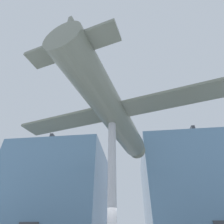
{
  "coord_description": "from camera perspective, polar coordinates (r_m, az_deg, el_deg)",
  "views": [
    {
      "loc": [
        1.17,
        -10.1,
        1.38
      ],
      "look_at": [
        0.0,
        0.0,
        8.54
      ],
      "focal_mm": 28.0,
      "sensor_mm": 36.0,
      "label": 1
    }
  ],
  "objects": [
    {
      "name": "suspended_airplane",
      "position": [
        12.67,
        0.46,
        -0.66
      ],
      "size": [
        14.84,
        14.06,
        2.99
      ],
      "rotation": [
        0.0,
        0.0,
        -0.25
      ],
      "color": "slate",
      "rests_on": "support_pylon_central"
    },
    {
      "name": "glass_pavilion_left",
      "position": [
        26.33,
        -15.82,
        -25.29
      ],
      "size": [
        11.21,
        14.21,
        11.32
      ],
      "color": "slate",
      "rests_on": "ground_plane"
    },
    {
      "name": "support_pylon_central",
      "position": [
        10.45,
        0.0,
        -21.87
      ],
      "size": [
        0.48,
        0.48,
        7.55
      ],
      "color": "#B7B7BC",
      "rests_on": "ground_plane"
    },
    {
      "name": "glass_pavilion_right",
      "position": [
        25.59,
        24.54,
        -23.4
      ],
      "size": [
        11.21,
        14.21,
        11.32
      ],
      "color": "slate",
      "rests_on": "ground_plane"
    }
  ]
}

